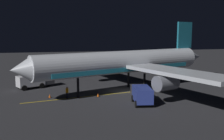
% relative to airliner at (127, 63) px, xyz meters
% --- Properties ---
extents(ground_plane, '(180.00, 180.00, 0.20)m').
position_rel_airliner_xyz_m(ground_plane, '(-0.20, 0.57, -4.63)').
color(ground_plane, '#2D2D31').
extents(apron_guide_stripe, '(4.32, 23.34, 0.01)m').
position_rel_airliner_xyz_m(apron_guide_stripe, '(-2.04, 4.57, -4.53)').
color(apron_guide_stripe, gold).
rests_on(apron_guide_stripe, ground_plane).
extents(airliner, '(35.35, 35.07, 11.34)m').
position_rel_airliner_xyz_m(airliner, '(0.00, 0.00, 0.00)').
color(airliner, silver).
rests_on(airliner, ground_plane).
extents(baggage_truck, '(4.52, 6.39, 2.24)m').
position_rel_airliner_xyz_m(baggage_truck, '(5.64, 14.78, -3.35)').
color(baggage_truck, silver).
rests_on(baggage_truck, ground_plane).
extents(catering_truck, '(6.21, 3.08, 2.26)m').
position_rel_airliner_xyz_m(catering_truck, '(-7.66, 0.38, -3.34)').
color(catering_truck, navy).
rests_on(catering_truck, ground_plane).
extents(ground_crew_worker, '(0.40, 0.40, 1.74)m').
position_rel_airliner_xyz_m(ground_crew_worker, '(-2.88, 9.87, -3.64)').
color(ground_crew_worker, black).
rests_on(ground_crew_worker, ground_plane).
extents(traffic_cone_near_left, '(0.50, 0.50, 0.55)m').
position_rel_airliner_xyz_m(traffic_cone_near_left, '(-1.89, 12.31, -4.28)').
color(traffic_cone_near_left, '#EA590F').
rests_on(traffic_cone_near_left, ground_plane).
extents(traffic_cone_near_right, '(0.50, 0.50, 0.55)m').
position_rel_airliner_xyz_m(traffic_cone_near_right, '(-2.98, 5.39, -4.28)').
color(traffic_cone_near_right, '#EA590F').
rests_on(traffic_cone_near_right, ground_plane).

